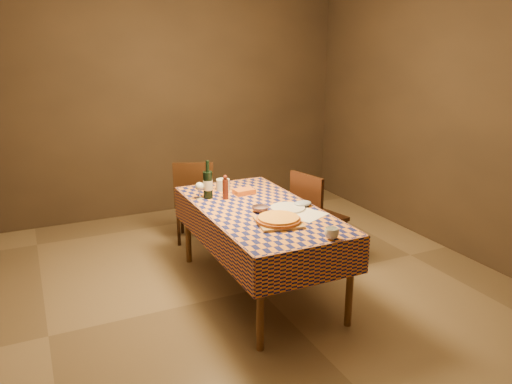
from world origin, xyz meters
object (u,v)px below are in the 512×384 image
chair_far (195,197)px  white_plate (288,208)px  pizza (278,219)px  cutting_board (278,222)px  bowl (260,209)px  chair_right (314,213)px  wine_bottle (208,184)px  dining_table (258,217)px

chair_far → white_plate: bearing=-75.8°
pizza → chair_far: size_ratio=0.48×
cutting_board → white_plate: bearing=49.9°
white_plate → bowl: bearing=170.6°
bowl → chair_far: chair_far is taller
cutting_board → bowl: bearing=90.7°
chair_right → pizza: bearing=-137.5°
cutting_board → chair_far: size_ratio=0.36×
wine_bottle → white_plate: 0.78m
bowl → chair_right: bearing=26.3°
dining_table → pizza: pizza is taller
cutting_board → wine_bottle: wine_bottle is taller
bowl → white_plate: bearing=-9.4°
pizza → chair_far: bearing=94.1°
cutting_board → white_plate: size_ratio=1.13×
dining_table → cutting_board: 0.42m
chair_far → chair_right: 1.34m
bowl → chair_far: bearing=94.9°
dining_table → chair_right: chair_right is taller
white_plate → chair_right: (0.53, 0.42, -0.26)m
cutting_board → wine_bottle: size_ratio=0.96×
wine_bottle → chair_far: bearing=80.2°
bowl → chair_far: (-0.12, 1.39, -0.27)m
chair_far → chair_right: size_ratio=1.00×
chair_right → cutting_board: bearing=-137.5°
dining_table → wine_bottle: size_ratio=5.28×
wine_bottle → chair_right: size_ratio=0.37×
wine_bottle → chair_right: wine_bottle is taller
chair_right → bowl: bearing=-153.7°
bowl → chair_far: size_ratio=0.15×
bowl → chair_right: chair_right is taller
chair_far → chair_right: same height
dining_table → cutting_board: bearing=-92.9°
dining_table → white_plate: 0.26m
cutting_board → chair_far: 1.73m
dining_table → white_plate: (0.22, -0.12, 0.08)m
chair_far → chair_right: bearing=-48.5°
pizza → bowl: pizza is taller
bowl → wine_bottle: (-0.27, 0.54, 0.11)m
bowl → chair_right: 0.90m
dining_table → bowl: bowl is taller
pizza → wine_bottle: 0.90m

